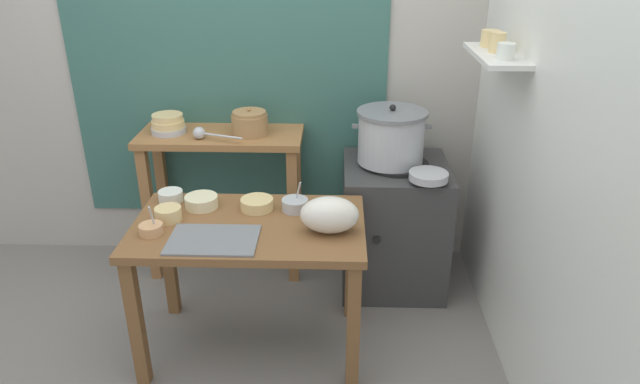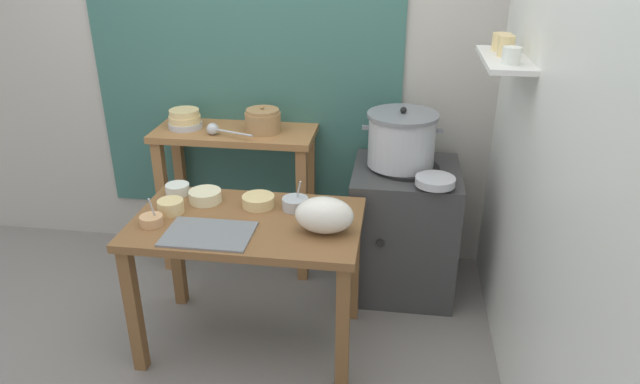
{
  "view_description": "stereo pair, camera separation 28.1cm",
  "coord_description": "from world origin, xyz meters",
  "px_view_note": "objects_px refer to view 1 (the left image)",
  "views": [
    {
      "loc": [
        0.51,
        -2.35,
        2.0
      ],
      "look_at": [
        0.43,
        0.2,
        0.82
      ],
      "focal_mm": 32.28,
      "sensor_mm": 36.0,
      "label": 1
    },
    {
      "loc": [
        0.79,
        -2.32,
        2.0
      ],
      "look_at": [
        0.43,
        0.2,
        0.82
      ],
      "focal_mm": 32.28,
      "sensor_mm": 36.0,
      "label": 2
    }
  ],
  "objects_px": {
    "prep_bowl_3": "(257,204)",
    "wide_pan": "(429,176)",
    "prep_bowl_5": "(168,213)",
    "prep_bowl_2": "(151,229)",
    "serving_tray": "(213,240)",
    "bowl_stack_enamel": "(168,124)",
    "plastic_bag": "(330,215)",
    "stove_block": "(393,224)",
    "prep_bowl_4": "(171,196)",
    "back_shelf_table": "(223,168)",
    "clay_pot": "(250,123)",
    "steamer_pot": "(391,136)",
    "ladle": "(201,133)",
    "prep_bowl_0": "(295,204)",
    "prep_table": "(250,244)",
    "prep_bowl_1": "(201,201)"
  },
  "relations": [
    {
      "from": "stove_block",
      "to": "prep_bowl_4",
      "type": "relative_size",
      "value": 6.29
    },
    {
      "from": "prep_bowl_5",
      "to": "prep_bowl_2",
      "type": "bearing_deg",
      "value": -107.61
    },
    {
      "from": "stove_block",
      "to": "serving_tray",
      "type": "xyz_separation_m",
      "value": [
        -0.89,
        -0.82,
        0.34
      ]
    },
    {
      "from": "prep_bowl_1",
      "to": "prep_bowl_2",
      "type": "distance_m",
      "value": 0.33
    },
    {
      "from": "prep_bowl_0",
      "to": "prep_bowl_2",
      "type": "height_order",
      "value": "prep_bowl_0"
    },
    {
      "from": "prep_bowl_3",
      "to": "wide_pan",
      "type": "bearing_deg",
      "value": 16.31
    },
    {
      "from": "stove_block",
      "to": "ladle",
      "type": "distance_m",
      "value": 1.24
    },
    {
      "from": "serving_tray",
      "to": "prep_bowl_2",
      "type": "relative_size",
      "value": 2.66
    },
    {
      "from": "bowl_stack_enamel",
      "to": "plastic_bag",
      "type": "bearing_deg",
      "value": -41.44
    },
    {
      "from": "stove_block",
      "to": "prep_bowl_4",
      "type": "xyz_separation_m",
      "value": [
        -1.19,
        -0.41,
        0.37
      ]
    },
    {
      "from": "prep_bowl_0",
      "to": "prep_bowl_1",
      "type": "bearing_deg",
      "value": 177.59
    },
    {
      "from": "bowl_stack_enamel",
      "to": "prep_bowl_1",
      "type": "bearing_deg",
      "value": -62.94
    },
    {
      "from": "back_shelf_table",
      "to": "prep_bowl_0",
      "type": "bearing_deg",
      "value": -52.55
    },
    {
      "from": "prep_bowl_1",
      "to": "stove_block",
      "type": "bearing_deg",
      "value": 25.15
    },
    {
      "from": "stove_block",
      "to": "prep_bowl_3",
      "type": "bearing_deg",
      "value": -146.27
    },
    {
      "from": "back_shelf_table",
      "to": "clay_pot",
      "type": "xyz_separation_m",
      "value": [
        0.18,
        0.0,
        0.29
      ]
    },
    {
      "from": "stove_block",
      "to": "wide_pan",
      "type": "bearing_deg",
      "value": -58.51
    },
    {
      "from": "plastic_bag",
      "to": "prep_bowl_0",
      "type": "height_order",
      "value": "plastic_bag"
    },
    {
      "from": "bowl_stack_enamel",
      "to": "prep_bowl_3",
      "type": "bearing_deg",
      "value": -46.49
    },
    {
      "from": "steamer_pot",
      "to": "ladle",
      "type": "xyz_separation_m",
      "value": [
        -1.07,
        0.01,
        0.0
      ]
    },
    {
      "from": "prep_bowl_2",
      "to": "prep_bowl_3",
      "type": "bearing_deg",
      "value": 30.64
    },
    {
      "from": "steamer_pot",
      "to": "plastic_bag",
      "type": "xyz_separation_m",
      "value": [
        -0.33,
        -0.73,
        -0.13
      ]
    },
    {
      "from": "prep_bowl_2",
      "to": "prep_bowl_5",
      "type": "relative_size",
      "value": 1.19
    },
    {
      "from": "clay_pot",
      "to": "wide_pan",
      "type": "height_order",
      "value": "clay_pot"
    },
    {
      "from": "stove_block",
      "to": "prep_bowl_3",
      "type": "height_order",
      "value": "stove_block"
    },
    {
      "from": "bowl_stack_enamel",
      "to": "wide_pan",
      "type": "relative_size",
      "value": 0.96
    },
    {
      "from": "clay_pot",
      "to": "serving_tray",
      "type": "bearing_deg",
      "value": -92.61
    },
    {
      "from": "clay_pot",
      "to": "prep_bowl_1",
      "type": "bearing_deg",
      "value": -105.55
    },
    {
      "from": "plastic_bag",
      "to": "prep_bowl_1",
      "type": "distance_m",
      "value": 0.69
    },
    {
      "from": "clay_pot",
      "to": "bowl_stack_enamel",
      "type": "distance_m",
      "value": 0.48
    },
    {
      "from": "prep_bowl_0",
      "to": "prep_bowl_4",
      "type": "bearing_deg",
      "value": 172.46
    },
    {
      "from": "stove_block",
      "to": "prep_bowl_3",
      "type": "relative_size",
      "value": 4.8
    },
    {
      "from": "prep_table",
      "to": "back_shelf_table",
      "type": "relative_size",
      "value": 1.15
    },
    {
      "from": "steamer_pot",
      "to": "clay_pot",
      "type": "relative_size",
      "value": 2.1
    },
    {
      "from": "serving_tray",
      "to": "prep_bowl_3",
      "type": "distance_m",
      "value": 0.36
    },
    {
      "from": "prep_bowl_3",
      "to": "steamer_pot",
      "type": "bearing_deg",
      "value": 36.31
    },
    {
      "from": "steamer_pot",
      "to": "prep_bowl_3",
      "type": "bearing_deg",
      "value": -143.69
    },
    {
      "from": "prep_bowl_0",
      "to": "prep_bowl_5",
      "type": "distance_m",
      "value": 0.61
    },
    {
      "from": "prep_bowl_4",
      "to": "prep_bowl_2",
      "type": "bearing_deg",
      "value": -89.52
    },
    {
      "from": "prep_table",
      "to": "prep_bowl_2",
      "type": "relative_size",
      "value": 7.32
    },
    {
      "from": "ladle",
      "to": "prep_bowl_3",
      "type": "xyz_separation_m",
      "value": [
        0.38,
        -0.52,
        -0.18
      ]
    },
    {
      "from": "serving_tray",
      "to": "prep_table",
      "type": "bearing_deg",
      "value": 51.77
    },
    {
      "from": "serving_tray",
      "to": "wide_pan",
      "type": "height_order",
      "value": "wide_pan"
    },
    {
      "from": "steamer_pot",
      "to": "clay_pot",
      "type": "distance_m",
      "value": 0.82
    },
    {
      "from": "clay_pot",
      "to": "prep_bowl_0",
      "type": "relative_size",
      "value": 1.35
    },
    {
      "from": "back_shelf_table",
      "to": "prep_bowl_2",
      "type": "height_order",
      "value": "back_shelf_table"
    },
    {
      "from": "wide_pan",
      "to": "prep_bowl_5",
      "type": "distance_m",
      "value": 1.35
    },
    {
      "from": "prep_bowl_0",
      "to": "prep_bowl_5",
      "type": "xyz_separation_m",
      "value": [
        -0.6,
        -0.13,
        0.0
      ]
    },
    {
      "from": "prep_table",
      "to": "bowl_stack_enamel",
      "type": "xyz_separation_m",
      "value": [
        -0.57,
        0.78,
        0.34
      ]
    },
    {
      "from": "clay_pot",
      "to": "prep_bowl_4",
      "type": "height_order",
      "value": "clay_pot"
    }
  ]
}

